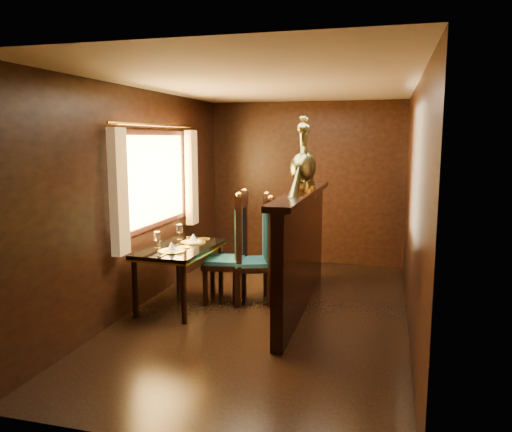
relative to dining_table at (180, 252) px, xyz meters
The scene contains 8 objects.
ground 1.23m from the dining_table, ahead, with size 5.00×5.00×0.00m, color black.
room_shell 1.36m from the dining_table, ahead, with size 3.04×5.04×2.52m.
partition 1.40m from the dining_table, 10.86° to the left, with size 0.26×2.70×1.36m.
dining_table is the anchor object (origin of this frame).
chair_left 0.65m from the dining_table, 27.05° to the left, with size 0.54×0.56×1.35m.
chair_right 0.96m from the dining_table, 22.68° to the left, with size 0.61×0.63×1.31m.
peacock_left 1.79m from the dining_table, ahead, with size 0.26×0.68×0.81m, color #1B533C, non-canonical shape.
peacock_right 1.83m from the dining_table, 16.82° to the left, with size 0.26×0.69×0.82m, color #1B533C, non-canonical shape.
Camera 1 is at (1.25, -5.18, 1.94)m, focal length 35.00 mm.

